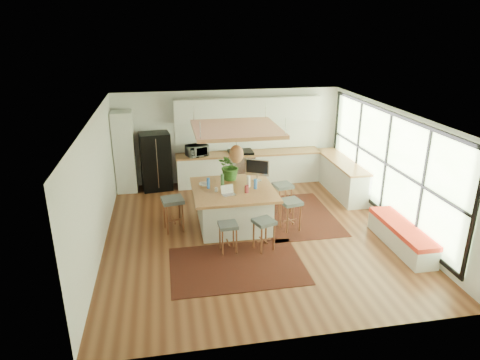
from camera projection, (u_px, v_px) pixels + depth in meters
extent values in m
plane|color=#542918|center=(253.00, 232.00, 9.66)|extent=(7.00, 7.00, 0.00)
plane|color=white|center=(254.00, 115.00, 8.73)|extent=(7.00, 7.00, 0.00)
plane|color=silver|center=(229.00, 137.00, 12.43)|extent=(6.50, 0.00, 6.50)
plane|color=silver|center=(305.00, 260.00, 5.97)|extent=(6.50, 0.00, 6.50)
plane|color=silver|center=(97.00, 186.00, 8.65)|extent=(0.00, 7.00, 7.00)
plane|color=silver|center=(392.00, 168.00, 9.74)|extent=(0.00, 7.00, 7.00)
cube|color=silver|center=(125.00, 152.00, 11.72)|extent=(0.55, 0.60, 2.25)
cube|color=silver|center=(249.00, 168.00, 12.54)|extent=(4.20, 0.60, 0.88)
cube|color=#955A34|center=(249.00, 153.00, 12.38)|extent=(4.24, 0.64, 0.05)
cube|color=white|center=(247.00, 136.00, 12.50)|extent=(4.20, 0.02, 0.80)
cube|color=silver|center=(248.00, 110.00, 12.07)|extent=(4.20, 0.34, 0.70)
cube|color=silver|center=(341.00, 177.00, 11.84)|extent=(0.60, 2.50, 0.88)
cube|color=#955A34|center=(342.00, 161.00, 11.69)|extent=(0.64, 2.54, 0.05)
cube|color=black|center=(237.00, 265.00, 8.33)|extent=(2.60, 1.80, 0.01)
cube|color=black|center=(296.00, 215.00, 10.51)|extent=(1.80, 2.60, 0.01)
imported|color=#A5A5AA|center=(197.00, 149.00, 12.00)|extent=(0.66, 0.51, 0.39)
imported|color=#1E4C19|center=(230.00, 169.00, 10.16)|extent=(0.90, 0.92, 0.54)
imported|color=white|center=(204.00, 184.00, 9.85)|extent=(0.27, 0.27, 0.05)
cylinder|color=blue|center=(209.00, 184.00, 9.65)|extent=(0.07, 0.07, 0.19)
cylinder|color=white|center=(217.00, 188.00, 9.45)|extent=(0.07, 0.07, 0.19)
cylinder|color=#AC3940|center=(247.00, 189.00, 9.41)|extent=(0.07, 0.07, 0.19)
cylinder|color=white|center=(248.00, 183.00, 9.75)|extent=(0.07, 0.07, 0.19)
cylinder|color=#497949|center=(223.00, 181.00, 9.85)|extent=(0.07, 0.07, 0.19)
cylinder|color=blue|center=(256.00, 185.00, 9.64)|extent=(0.07, 0.07, 0.19)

